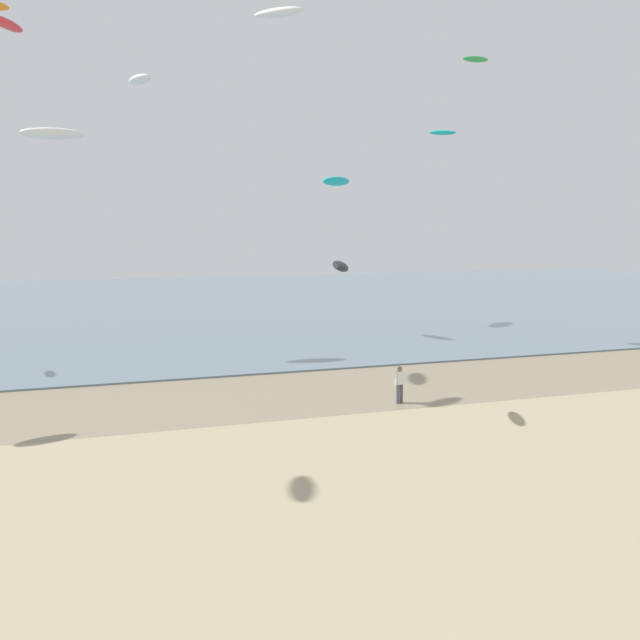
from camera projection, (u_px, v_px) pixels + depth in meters
The scene contains 11 objects.
wet_sand_strip at pixel (237, 397), 32.14m from camera, with size 120.00×8.75×0.01m, color gray.
sea at pixel (164, 304), 69.29m from camera, with size 160.00×70.00×0.10m, color slate.
person_by_waterline at pixel (400, 383), 30.96m from camera, with size 0.54×0.33×1.71m.
kite_aloft_2 at pixel (341, 266), 28.22m from camera, with size 2.21×0.71×0.35m, color black.
kite_aloft_3 at pixel (442, 133), 51.26m from camera, with size 2.07×0.66×0.33m, color #19B2B7.
kite_aloft_4 at pixel (52, 133), 39.49m from camera, with size 3.56×1.14×0.57m, color white.
kite_aloft_5 at pixel (278, 12), 44.07m from camera, with size 3.55×1.14×0.57m, color white.
kite_aloft_6 at pixel (140, 79), 47.43m from camera, with size 3.14×1.01×0.50m, color white.
kite_aloft_7 at pixel (475, 59), 43.76m from camera, with size 1.80×0.58×0.29m, color green.
kite_aloft_8 at pixel (6, 24), 34.91m from camera, with size 2.90×0.93×0.46m, color red.
kite_aloft_10 at pixel (336, 181), 53.98m from camera, with size 3.55×1.13×0.57m, color #19B2B7.
Camera 1 is at (-5.78, -6.34, 8.08)m, focal length 38.31 mm.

